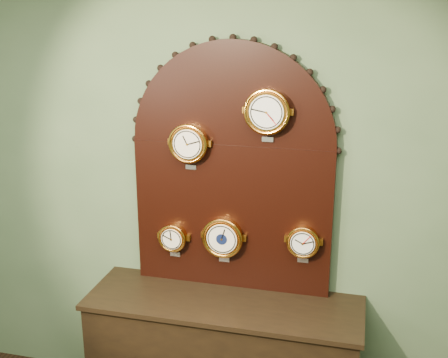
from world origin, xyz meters
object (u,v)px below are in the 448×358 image
(roman_clock, at_px, (189,143))
(hygrometer, at_px, (173,237))
(arabic_clock, at_px, (267,111))
(barometer, at_px, (223,237))
(tide_clock, at_px, (303,242))
(display_board, at_px, (232,162))

(roman_clock, bearing_deg, hygrometer, 179.25)
(arabic_clock, bearing_deg, barometer, 179.99)
(roman_clock, relative_size, tide_clock, 1.16)
(display_board, bearing_deg, tide_clock, -8.47)
(display_board, bearing_deg, barometer, -120.85)
(barometer, bearing_deg, roman_clock, 179.85)
(display_board, height_order, tide_clock, display_board)
(tide_clock, bearing_deg, hygrometer, 179.97)
(hygrometer, relative_size, tide_clock, 0.94)
(roman_clock, height_order, arabic_clock, arabic_clock)
(roman_clock, height_order, barometer, roman_clock)
(tide_clock, bearing_deg, display_board, 171.53)
(display_board, xyz_separation_m, barometer, (-0.04, -0.07, -0.46))
(roman_clock, bearing_deg, tide_clock, 0.09)
(barometer, bearing_deg, arabic_clock, -0.01)
(hygrometer, xyz_separation_m, barometer, (0.32, -0.00, 0.03))
(hygrometer, bearing_deg, tide_clock, -0.03)
(arabic_clock, xyz_separation_m, hygrometer, (-0.57, 0.00, -0.81))
(hygrometer, bearing_deg, arabic_clock, -0.21)
(roman_clock, relative_size, arabic_clock, 0.92)
(tide_clock, bearing_deg, roman_clock, -179.91)
(roman_clock, distance_m, hygrometer, 0.61)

